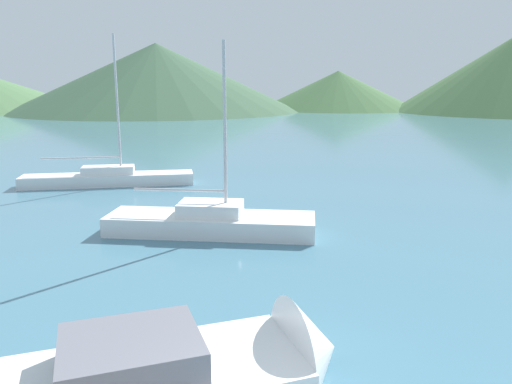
# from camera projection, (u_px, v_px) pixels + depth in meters

# --- Properties ---
(motorboat_near) EXTENTS (6.52, 4.25, 2.27)m
(motorboat_near) POSITION_uv_depth(u_px,v_px,m) (200.00, 369.00, 8.96)
(motorboat_near) COLOR white
(motorboat_near) RESTS_ON ground_plane
(sailboat_inner) EXTENTS (9.06, 3.08, 7.81)m
(sailboat_inner) POSITION_uv_depth(u_px,v_px,m) (109.00, 177.00, 26.65)
(sailboat_inner) COLOR white
(sailboat_inner) RESTS_ON ground_plane
(sailboat_middle) EXTENTS (7.68, 2.75, 6.78)m
(sailboat_middle) POSITION_uv_depth(u_px,v_px,m) (211.00, 221.00, 18.11)
(sailboat_middle) COLOR white
(sailboat_middle) RESTS_ON ground_plane
(hill_central) EXTENTS (55.24, 55.24, 12.82)m
(hill_central) POSITION_uv_depth(u_px,v_px,m) (157.00, 77.00, 96.16)
(hill_central) COLOR #38563D
(hill_central) RESTS_ON ground_plane
(hill_east) EXTENTS (32.98, 32.98, 7.84)m
(hill_east) POSITION_uv_depth(u_px,v_px,m) (338.00, 90.00, 104.38)
(hill_east) COLOR #3D6038
(hill_east) RESTS_ON ground_plane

